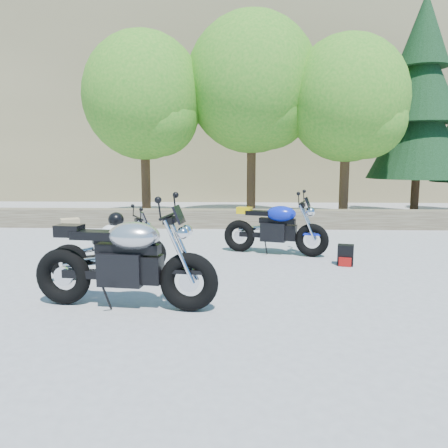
{
  "coord_description": "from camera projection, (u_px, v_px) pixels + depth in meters",
  "views": [
    {
      "loc": [
        0.5,
        -6.38,
        1.82
      ],
      "look_at": [
        0.2,
        1.0,
        0.75
      ],
      "focal_mm": 35.0,
      "sensor_mm": 36.0,
      "label": 1
    }
  ],
  "objects": [
    {
      "name": "tree_decid_right",
      "position": [
        351.0,
        103.0,
        12.81
      ],
      "size": [
        3.54,
        3.54,
        5.41
      ],
      "color": "#382314",
      "rests_on": "ground"
    },
    {
      "name": "silver_bike",
      "position": [
        125.0,
        262.0,
        5.39
      ],
      "size": [
        2.38,
        0.75,
        1.19
      ],
      "rotation": [
        0.0,
        0.0,
        -0.12
      ],
      "color": "black",
      "rests_on": "ground"
    },
    {
      "name": "tree_decid_mid",
      "position": [
        255.0,
        88.0,
        13.43
      ],
      "size": [
        4.08,
        4.08,
        6.24
      ],
      "color": "#382314",
      "rests_on": "ground"
    },
    {
      "name": "backpack",
      "position": [
        345.0,
        255.0,
        7.65
      ],
      "size": [
        0.31,
        0.29,
        0.37
      ],
      "rotation": [
        0.0,
        0.0,
        -0.27
      ],
      "color": "black",
      "rests_on": "ground"
    },
    {
      "name": "stone_wall",
      "position": [
        223.0,
        219.0,
        12.0
      ],
      "size": [
        22.0,
        0.55,
        0.5
      ],
      "primitive_type": "cube",
      "color": "brown",
      "rests_on": "ground"
    },
    {
      "name": "hillside",
      "position": [
        275.0,
        86.0,
        33.09
      ],
      "size": [
        80.0,
        30.0,
        15.0
      ],
      "primitive_type": "cube",
      "color": "olive",
      "rests_on": "ground"
    },
    {
      "name": "ground",
      "position": [
        208.0,
        282.0,
        6.59
      ],
      "size": [
        90.0,
        90.0,
        0.0
      ],
      "primitive_type": "plane",
      "color": "gray",
      "rests_on": "ground"
    },
    {
      "name": "blue_bike",
      "position": [
        276.0,
        228.0,
        8.53
      ],
      "size": [
        2.05,
        0.87,
        1.05
      ],
      "rotation": [
        0.0,
        0.0,
        -0.3
      ],
      "color": "black",
      "rests_on": "ground"
    },
    {
      "name": "conifer_near",
      "position": [
        421.0,
        102.0,
        13.93
      ],
      "size": [
        3.17,
        3.17,
        7.06
      ],
      "color": "#382314",
      "rests_on": "ground"
    },
    {
      "name": "tree_decid_left",
      "position": [
        147.0,
        101.0,
        13.23
      ],
      "size": [
        3.67,
        3.67,
        5.62
      ],
      "color": "#382314",
      "rests_on": "ground"
    },
    {
      "name": "white_bike",
      "position": [
        110.0,
        245.0,
        6.9
      ],
      "size": [
        1.7,
        0.96,
        1.02
      ],
      "rotation": [
        0.0,
        0.0,
        0.47
      ],
      "color": "black",
      "rests_on": "ground"
    }
  ]
}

